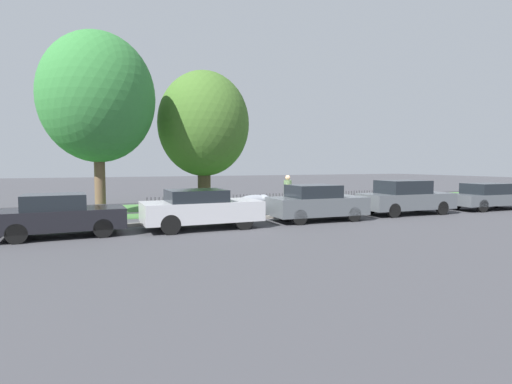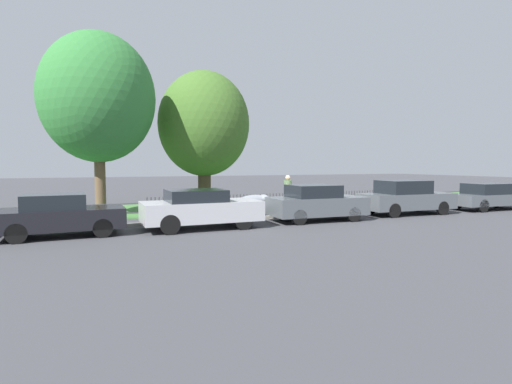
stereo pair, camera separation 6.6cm
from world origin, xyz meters
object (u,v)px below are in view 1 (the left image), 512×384
parked_car_black_saloon (60,215)px  covered_motorcycle (256,203)px  parked_car_red_compact (316,203)px  pedestrian_near_fence (288,192)px  parked_car_grey_coupe (489,196)px  tree_behind_motorcycle (204,124)px  parked_car_navy_estate (201,208)px  parked_car_white_van (405,197)px  tree_nearest_kerb (98,98)px

parked_car_black_saloon → covered_motorcycle: (7.65, 2.06, -0.10)m
parked_car_red_compact → pedestrian_near_fence: size_ratio=2.21×
parked_car_grey_coupe → tree_behind_motorcycle: tree_behind_motorcycle is taller
covered_motorcycle → parked_car_navy_estate: bearing=-142.9°
parked_car_white_van → parked_car_grey_coupe: 5.32m
parked_car_navy_estate → tree_nearest_kerb: 7.56m
tree_nearest_kerb → parked_car_navy_estate: bearing=-58.2°
parked_car_white_van → covered_motorcycle: size_ratio=2.35×
parked_car_red_compact → parked_car_grey_coupe: parked_car_red_compact is taller
tree_behind_motorcycle → parked_car_red_compact: bearing=-66.2°
parked_car_red_compact → parked_car_white_van: bearing=4.5°
parked_car_navy_estate → tree_nearest_kerb: size_ratio=0.52×
parked_car_red_compact → covered_motorcycle: size_ratio=2.11×
pedestrian_near_fence → tree_nearest_kerb: bearing=40.3°
tree_behind_motorcycle → pedestrian_near_fence: bearing=-54.9°
parked_car_red_compact → covered_motorcycle: parked_car_red_compact is taller
parked_car_grey_coupe → parked_car_white_van: bearing=-179.9°
parked_car_black_saloon → parked_car_grey_coupe: (19.65, -0.04, -0.01)m
parked_car_white_van → parked_car_grey_coupe: (5.31, -0.19, -0.10)m
parked_car_black_saloon → parked_car_white_van: 14.33m
parked_car_red_compact → parked_car_grey_coupe: size_ratio=0.89×
parked_car_white_van → tree_behind_motorcycle: 10.68m
covered_motorcycle → pedestrian_near_fence: (1.75, 0.35, 0.43)m
parked_car_white_van → covered_motorcycle: bearing=166.0°
parked_car_red_compact → parked_car_white_van: 4.90m
parked_car_white_van → pedestrian_near_fence: size_ratio=2.46×
parked_car_black_saloon → parked_car_grey_coupe: parked_car_black_saloon is taller
covered_motorcycle → tree_nearest_kerb: size_ratio=0.23×
parked_car_black_saloon → parked_car_navy_estate: parked_car_navy_estate is taller
tree_behind_motorcycle → parked_car_navy_estate: bearing=-106.6°
tree_behind_motorcycle → covered_motorcycle: bearing=-75.9°
parked_car_navy_estate → parked_car_grey_coupe: bearing=0.2°
parked_car_white_van → parked_car_grey_coupe: bearing=0.1°
covered_motorcycle → tree_behind_motorcycle: tree_behind_motorcycle is taller
parked_car_black_saloon → tree_nearest_kerb: size_ratio=0.48×
covered_motorcycle → tree_nearest_kerb: bearing=156.3°
covered_motorcycle → parked_car_grey_coupe: bearing=-8.7°
parked_car_grey_coupe → pedestrian_near_fence: bearing=168.6°
parked_car_navy_estate → tree_nearest_kerb: bearing=121.5°
parked_car_navy_estate → tree_behind_motorcycle: (1.99, 6.66, 3.66)m
parked_car_navy_estate → pedestrian_near_fence: bearing=27.8°
parked_car_black_saloon → pedestrian_near_fence: bearing=12.4°
parked_car_black_saloon → parked_car_red_compact: 9.44m
parked_car_navy_estate → parked_car_red_compact: size_ratio=1.05×
parked_car_black_saloon → tree_behind_motorcycle: bearing=42.8°
parked_car_white_van → covered_motorcycle: 6.95m
parked_car_red_compact → pedestrian_near_fence: bearing=92.9°
tree_nearest_kerb → pedestrian_near_fence: (8.05, -2.59, -4.19)m
parked_car_red_compact → parked_car_white_van: size_ratio=0.90×
parked_car_grey_coupe → parked_car_red_compact: bearing=-177.8°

